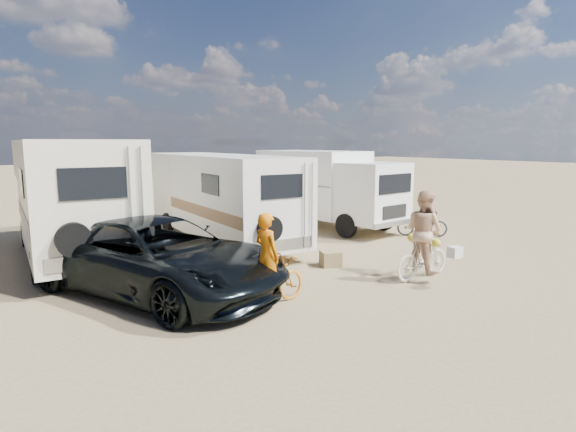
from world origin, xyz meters
TOP-DOWN VIEW (x-y plane):
  - ground at (0.00, 0.00)m, footprint 140.00×140.00m
  - rv_main at (-0.35, 6.70)m, footprint 2.28×7.73m
  - rv_left at (-4.57, 7.05)m, footprint 2.60×7.42m
  - box_truck at (4.22, 6.98)m, footprint 3.01×6.22m
  - dark_suv at (-3.62, 2.62)m, footprint 4.73×6.30m
  - bike_man at (-2.12, 0.72)m, footprint 1.89×0.90m
  - bike_woman at (1.86, 0.38)m, footprint 1.70×0.53m
  - rider_man at (-2.12, 0.72)m, footprint 0.48×0.66m
  - rider_woman at (1.86, 0.38)m, footprint 0.74×0.94m
  - bike_parked at (5.78, 3.85)m, footprint 1.58×1.55m
  - cooler at (-1.28, 2.53)m, footprint 0.58×0.47m
  - crate at (0.78, 2.45)m, footprint 0.62×0.62m

SIDE VIEW (x-z plane):
  - ground at x=0.00m, z-range 0.00..0.00m
  - crate at x=0.78m, z-range 0.00..0.39m
  - cooler at x=-1.28m, z-range 0.00..0.42m
  - bike_parked at x=5.78m, z-range 0.00..0.86m
  - bike_man at x=-2.12m, z-range 0.00..0.95m
  - bike_woman at x=1.86m, z-range 0.00..1.01m
  - dark_suv at x=-3.62m, z-range 0.00..1.59m
  - rider_man at x=-2.12m, z-range 0.00..1.66m
  - rider_woman at x=1.86m, z-range 0.00..1.89m
  - rv_main at x=-0.35m, z-range 0.00..2.76m
  - box_truck at x=4.22m, z-range 0.00..2.83m
  - rv_left at x=-4.57m, z-range 0.00..3.20m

